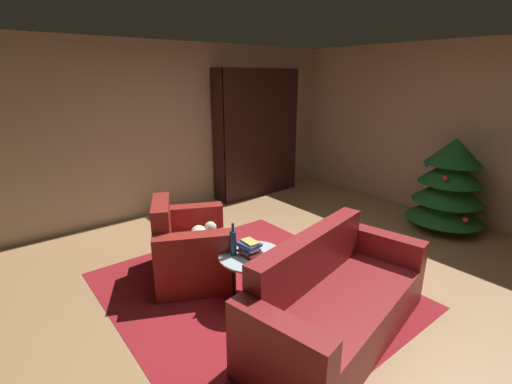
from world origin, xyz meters
TOP-DOWN VIEW (x-y plane):
  - ground_plane at (0.00, 0.00)m, footprint 7.73×7.73m
  - wall_back at (0.00, 3.25)m, footprint 5.79×0.06m
  - wall_left at (-2.87, 0.00)m, footprint 0.06×6.56m
  - area_rug at (-0.15, -0.39)m, footprint 2.81×2.56m
  - bookshelf_unit at (-2.61, 1.73)m, footprint 0.38×1.60m
  - armchair_red at (-0.80, -0.73)m, footprint 1.21×1.11m
  - couch_red at (0.79, -0.24)m, footprint 1.13×1.97m
  - coffee_table at (-0.03, -0.47)m, footprint 0.64×0.64m
  - book_stack_on_table at (-0.05, -0.49)m, footprint 0.22×0.18m
  - bottle_on_table at (-0.15, -0.60)m, footprint 0.06×0.06m
  - decorated_tree at (0.31, 2.69)m, footprint 1.02×1.02m

SIDE VIEW (x-z plane):
  - ground_plane at x=0.00m, z-range 0.00..0.00m
  - area_rug at x=-0.15m, z-range 0.00..0.01m
  - couch_red at x=0.79m, z-range -0.13..0.71m
  - armchair_red at x=-0.80m, z-range -0.12..0.75m
  - coffee_table at x=-0.03m, z-range 0.18..0.66m
  - book_stack_on_table at x=-0.05m, z-range 0.47..0.62m
  - bottle_on_table at x=-0.15m, z-range 0.44..0.76m
  - decorated_tree at x=0.31m, z-range 0.00..1.30m
  - bookshelf_unit at x=-2.61m, z-range -0.03..2.17m
  - wall_back at x=0.00m, z-range 0.00..2.58m
  - wall_left at x=-2.87m, z-range 0.00..2.58m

